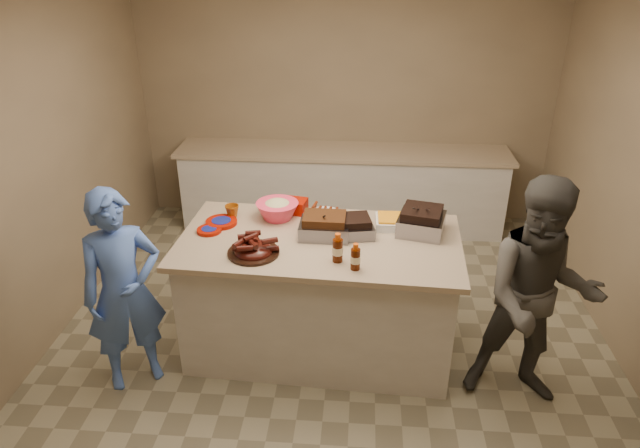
# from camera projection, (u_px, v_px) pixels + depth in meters

# --- Properties ---
(room) EXTENTS (4.50, 5.00, 2.70)m
(room) POSITION_uv_depth(u_px,v_px,m) (330.00, 346.00, 4.60)
(room) COLOR #8D795B
(room) RESTS_ON ground
(back_counter) EXTENTS (3.60, 0.64, 0.90)m
(back_counter) POSITION_uv_depth(u_px,v_px,m) (342.00, 188.00, 6.36)
(back_counter) COLOR beige
(back_counter) RESTS_ON ground
(island) EXTENTS (2.12, 1.19, 0.98)m
(island) POSITION_uv_depth(u_px,v_px,m) (320.00, 345.00, 4.61)
(island) COLOR beige
(island) RESTS_ON ground
(rib_platter) EXTENTS (0.47, 0.47, 0.15)m
(rib_platter) POSITION_uv_depth(u_px,v_px,m) (254.00, 254.00, 3.99)
(rib_platter) COLOR #44100A
(rib_platter) RESTS_ON island
(pulled_pork_tray) EXTENTS (0.37, 0.28, 0.11)m
(pulled_pork_tray) POSITION_uv_depth(u_px,v_px,m) (324.00, 236.00, 4.22)
(pulled_pork_tray) COLOR #47230F
(pulled_pork_tray) RESTS_ON island
(brisket_tray) EXTENTS (0.35, 0.31, 0.09)m
(brisket_tray) POSITION_uv_depth(u_px,v_px,m) (352.00, 235.00, 4.23)
(brisket_tray) COLOR black
(brisket_tray) RESTS_ON island
(roasting_pan) EXTENTS (0.40, 0.40, 0.13)m
(roasting_pan) POSITION_uv_depth(u_px,v_px,m) (420.00, 232.00, 4.28)
(roasting_pan) COLOR gray
(roasting_pan) RESTS_ON island
(coleslaw_bowl) EXTENTS (0.35, 0.35, 0.23)m
(coleslaw_bowl) POSITION_uv_depth(u_px,v_px,m) (278.00, 218.00, 4.49)
(coleslaw_bowl) COLOR #FF3859
(coleslaw_bowl) RESTS_ON island
(sausage_plate) EXTENTS (0.30, 0.30, 0.04)m
(sausage_plate) POSITION_uv_depth(u_px,v_px,m) (324.00, 215.00, 4.54)
(sausage_plate) COLOR silver
(sausage_plate) RESTS_ON island
(mac_cheese_dish) EXTENTS (0.33, 0.24, 0.09)m
(mac_cheese_dish) POSITION_uv_depth(u_px,v_px,m) (397.00, 226.00, 4.36)
(mac_cheese_dish) COLOR #FBA117
(mac_cheese_dish) RESTS_ON island
(bbq_bottle_a) EXTENTS (0.07, 0.07, 0.19)m
(bbq_bottle_a) POSITION_uv_depth(u_px,v_px,m) (355.00, 269.00, 3.80)
(bbq_bottle_a) COLOR #3D1302
(bbq_bottle_a) RESTS_ON island
(bbq_bottle_b) EXTENTS (0.07, 0.07, 0.21)m
(bbq_bottle_b) POSITION_uv_depth(u_px,v_px,m) (337.00, 261.00, 3.89)
(bbq_bottle_b) COLOR #3D1302
(bbq_bottle_b) RESTS_ON island
(mustard_bottle) EXTENTS (0.04, 0.04, 0.11)m
(mustard_bottle) POSITION_uv_depth(u_px,v_px,m) (314.00, 224.00, 4.39)
(mustard_bottle) COLOR #D49700
(mustard_bottle) RESTS_ON island
(sauce_bowl) EXTENTS (0.15, 0.06, 0.15)m
(sauce_bowl) POSITION_uv_depth(u_px,v_px,m) (312.00, 224.00, 4.39)
(sauce_bowl) COLOR silver
(sauce_bowl) RESTS_ON island
(plate_stack_large) EXTENTS (0.25, 0.25, 0.03)m
(plate_stack_large) POSITION_uv_depth(u_px,v_px,m) (222.00, 224.00, 4.40)
(plate_stack_large) COLOR #930E00
(plate_stack_large) RESTS_ON island
(plate_stack_small) EXTENTS (0.19, 0.19, 0.03)m
(plate_stack_small) POSITION_uv_depth(u_px,v_px,m) (209.00, 232.00, 4.28)
(plate_stack_small) COLOR #930E00
(plate_stack_small) RESTS_ON island
(plastic_cup) EXTENTS (0.12, 0.11, 0.11)m
(plastic_cup) POSITION_uv_depth(u_px,v_px,m) (233.00, 217.00, 4.50)
(plastic_cup) COLOR #8E460B
(plastic_cup) RESTS_ON island
(basket_stack) EXTENTS (0.23, 0.19, 0.10)m
(basket_stack) POSITION_uv_depth(u_px,v_px,m) (293.00, 212.00, 4.59)
(basket_stack) COLOR #930E00
(basket_stack) RESTS_ON island
(guest_blue) EXTENTS (1.29, 1.58, 0.36)m
(guest_blue) POSITION_uv_depth(u_px,v_px,m) (139.00, 376.00, 4.29)
(guest_blue) COLOR #4B71CD
(guest_blue) RESTS_ON ground
(guest_gray) EXTENTS (0.95, 1.73, 0.63)m
(guest_gray) POSITION_uv_depth(u_px,v_px,m) (519.00, 393.00, 4.14)
(guest_gray) COLOR #4E4B45
(guest_gray) RESTS_ON ground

